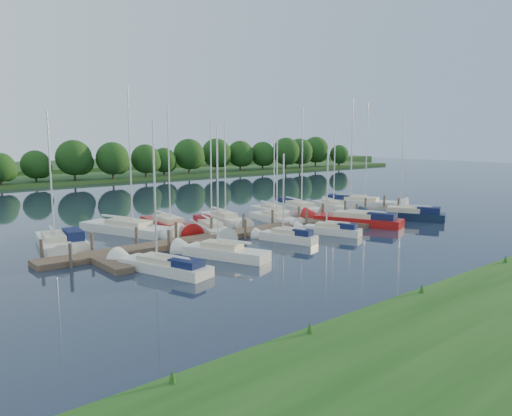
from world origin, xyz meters
TOP-DOWN VIEW (x-y plane):
  - ground at (0.00, 0.00)m, footprint 260.00×260.00m
  - dock at (0.00, 7.31)m, footprint 40.00×6.00m
  - mooring_pilings at (0.00, 8.43)m, footprint 38.24×2.84m
  - far_shore at (0.00, 75.00)m, footprint 180.00×30.00m
  - distant_hill at (0.00, 100.00)m, footprint 220.00×40.00m
  - treeline at (2.08, 62.08)m, footprint 144.17×9.07m
  - sailboat_n_0 at (-16.99, 13.04)m, footprint 3.31×8.39m
  - motorboat at (-15.69, 12.51)m, footprint 2.18×5.32m
  - sailboat_n_2 at (-9.95, 14.74)m, footprint 5.32×10.37m
  - sailboat_n_3 at (-6.43, 14.23)m, footprint 2.90×9.12m
  - sailboat_n_4 at (-4.27, 10.81)m, footprint 3.74×8.02m
  - sailboat_n_5 at (-0.63, 13.70)m, footprint 2.66×7.87m
  - sailboat_n_6 at (3.57, 10.93)m, footprint 2.54×7.52m
  - sailboat_n_7 at (6.34, 14.44)m, footprint 2.69×7.41m
  - sailboat_n_8 at (10.21, 14.27)m, footprint 4.03×9.48m
  - sailboat_n_9 at (14.64, 13.30)m, footprint 3.63×7.37m
  - sailboat_n_10 at (19.30, 12.77)m, footprint 5.63×10.01m
  - sailboat_s_0 at (-13.95, 2.23)m, footprint 3.65×7.67m
  - sailboat_s_1 at (-8.94, 2.71)m, footprint 3.94×7.28m
  - sailboat_s_2 at (-1.76, 3.65)m, footprint 2.66×5.61m
  - sailboat_s_3 at (3.13, 3.38)m, footprint 3.15×5.82m
  - sailboat_s_4 at (8.49, 5.09)m, footprint 5.07×9.65m
  - sailboat_s_5 at (14.76, 3.70)m, footprint 5.17×8.27m

SIDE VIEW (x-z plane):
  - ground at x=0.00m, z-range 0.00..0.00m
  - dock at x=0.00m, z-range 0.00..0.40m
  - sailboat_n_9 at x=14.64m, z-range -4.42..4.95m
  - sailboat_n_6 at x=3.57m, z-range -4.48..5.02m
  - sailboat_n_7 at x=6.34m, z-range -4.45..5.00m
  - sailboat_n_2 at x=-9.95m, z-range -6.29..6.84m
  - sailboat_n_5 at x=-0.63m, z-range -4.74..5.29m
  - sailboat_n_0 at x=-16.99m, z-range -5.04..5.60m
  - sailboat_s_1 at x=-8.94m, z-range -4.48..5.04m
  - sailboat_n_3 at x=-6.43m, z-range -5.49..6.05m
  - far_shore at x=0.00m, z-range 0.00..0.60m
  - sailboat_s_0 at x=-13.95m, z-range -4.54..5.15m
  - sailboat_n_4 at x=-4.27m, z-range -4.75..5.38m
  - sailboat_s_3 at x=3.13m, z-range -3.52..4.15m
  - sailboat_n_10 at x=19.30m, z-range -6.06..6.69m
  - sailboat_s_2 at x=-1.76m, z-range -3.37..4.02m
  - sailboat_n_8 at x=10.21m, z-range -5.62..6.28m
  - sailboat_s_4 at x=8.49m, z-range -5.83..6.50m
  - sailboat_s_5 at x=14.76m, z-range -5.17..5.86m
  - motorboat at x=-15.69m, z-range -0.49..1.19m
  - mooring_pilings at x=0.00m, z-range -0.40..1.60m
  - distant_hill at x=0.00m, z-range 0.00..1.40m
  - treeline at x=2.08m, z-range -0.07..8.13m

